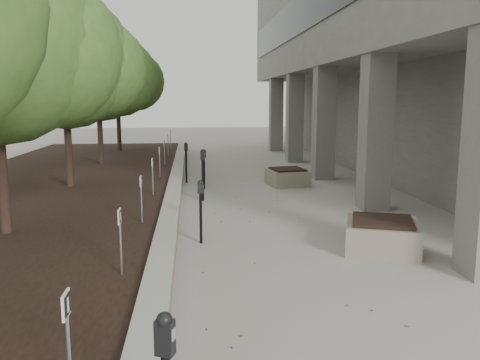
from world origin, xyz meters
TOP-DOWN VIEW (x-y plane):
  - ground at (0.00, 0.00)m, footprint 90.00×90.00m
  - retaining_wall at (-1.82, 9.00)m, footprint 0.39×26.00m
  - planting_bed at (-5.50, 9.00)m, footprint 7.00×26.00m
  - crabapple_tree_3 at (-4.80, 8.00)m, footprint 4.60×4.00m
  - crabapple_tree_4 at (-4.80, 13.00)m, footprint 4.60×4.00m
  - crabapple_tree_5 at (-4.80, 18.00)m, footprint 4.60×4.00m
  - parking_sign_1 at (-2.35, -2.50)m, footprint 0.04×0.22m
  - parking_sign_2 at (-2.35, 0.50)m, footprint 0.04×0.22m
  - parking_sign_3 at (-2.35, 3.50)m, footprint 0.04×0.22m
  - parking_sign_4 at (-2.35, 6.50)m, footprint 0.04×0.22m
  - parking_sign_5 at (-2.35, 9.50)m, footprint 0.04×0.22m
  - parking_sign_6 at (-2.35, 12.50)m, footprint 0.04×0.22m
  - parking_sign_7 at (-2.35, 15.50)m, footprint 0.04×0.22m
  - parking_sign_8 at (-2.35, 18.50)m, footprint 0.04×0.22m
  - parking_meter_2 at (-1.17, 3.29)m, footprint 0.14×0.11m
  - parking_meter_3 at (-1.03, 7.55)m, footprint 0.15×0.11m
  - parking_meter_4 at (-0.93, 9.42)m, footprint 0.15×0.12m
  - parking_meter_5 at (-1.52, 10.62)m, footprint 0.15×0.12m
  - planter_front at (2.25, 2.46)m, footprint 1.69×1.69m
  - planter_back at (1.87, 9.82)m, footprint 1.41×1.41m
  - berry_scatter at (-0.10, 5.00)m, footprint 3.30×14.10m

SIDE VIEW (x-z plane):
  - ground at x=0.00m, z-range 0.00..0.00m
  - berry_scatter at x=-0.10m, z-range 0.00..0.02m
  - planting_bed at x=-5.50m, z-range 0.00..0.40m
  - retaining_wall at x=-1.82m, z-range 0.00..0.50m
  - planter_back at x=1.87m, z-range 0.00..0.58m
  - planter_front at x=2.25m, z-range 0.00..0.62m
  - parking_meter_4 at x=-0.93m, z-range 0.00..1.29m
  - parking_meter_2 at x=-1.17m, z-range 0.00..1.29m
  - parking_meter_5 at x=-1.52m, z-range 0.00..1.41m
  - parking_meter_3 at x=-1.03m, z-range 0.00..1.48m
  - parking_sign_1 at x=-2.35m, z-range 0.40..1.36m
  - parking_sign_2 at x=-2.35m, z-range 0.40..1.36m
  - parking_sign_3 at x=-2.35m, z-range 0.40..1.36m
  - parking_sign_4 at x=-2.35m, z-range 0.40..1.36m
  - parking_sign_5 at x=-2.35m, z-range 0.40..1.36m
  - parking_sign_6 at x=-2.35m, z-range 0.40..1.36m
  - parking_sign_7 at x=-2.35m, z-range 0.40..1.36m
  - parking_sign_8 at x=-2.35m, z-range 0.40..1.36m
  - crabapple_tree_3 at x=-4.80m, z-range 0.40..5.84m
  - crabapple_tree_4 at x=-4.80m, z-range 0.40..5.84m
  - crabapple_tree_5 at x=-4.80m, z-range 0.40..5.84m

